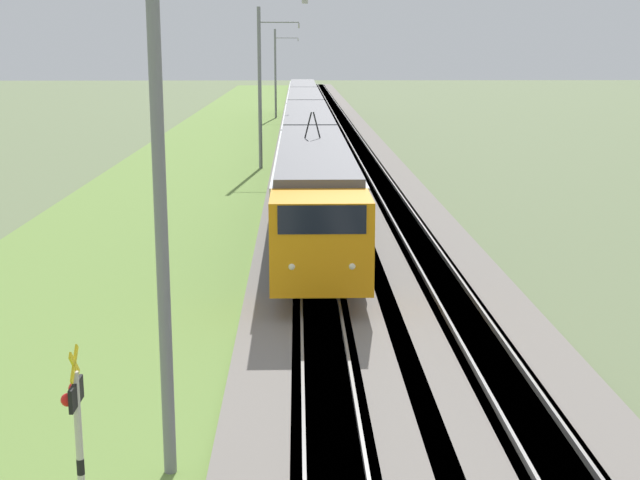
{
  "coord_description": "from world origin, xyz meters",
  "views": [
    {
      "loc": [
        -7.82,
        0.62,
        7.45
      ],
      "look_at": [
        16.68,
        0.0,
        2.13
      ],
      "focal_mm": 50.0,
      "sensor_mm": 36.0,
      "label": 1
    }
  ],
  "objects_px": {
    "passenger_train": "(306,120)",
    "catenary_mast_far": "(276,73)",
    "crossing_signal_aux": "(77,426)",
    "catenary_mast_mid": "(261,87)",
    "catenary_mast_near": "(164,209)"
  },
  "relations": [
    {
      "from": "crossing_signal_aux",
      "to": "catenary_mast_near",
      "type": "bearing_deg",
      "value": -118.58
    },
    {
      "from": "passenger_train",
      "to": "catenary_mast_near",
      "type": "distance_m",
      "value": 50.42
    },
    {
      "from": "crossing_signal_aux",
      "to": "catenary_mast_far",
      "type": "relative_size",
      "value": 0.34
    },
    {
      "from": "catenary_mast_near",
      "to": "catenary_mast_mid",
      "type": "height_order",
      "value": "catenary_mast_mid"
    },
    {
      "from": "catenary_mast_mid",
      "to": "catenary_mast_far",
      "type": "height_order",
      "value": "catenary_mast_mid"
    },
    {
      "from": "crossing_signal_aux",
      "to": "catenary_mast_mid",
      "type": "bearing_deg",
      "value": -91.5
    },
    {
      "from": "crossing_signal_aux",
      "to": "catenary_mast_mid",
      "type": "xyz_separation_m",
      "value": [
        42.34,
        -1.11,
        3.16
      ]
    },
    {
      "from": "passenger_train",
      "to": "catenary_mast_far",
      "type": "bearing_deg",
      "value": -174.66
    },
    {
      "from": "catenary_mast_near",
      "to": "catenary_mast_mid",
      "type": "distance_m",
      "value": 40.3
    },
    {
      "from": "crossing_signal_aux",
      "to": "catenary_mast_far",
      "type": "distance_m",
      "value": 82.7
    },
    {
      "from": "passenger_train",
      "to": "catenary_mast_far",
      "type": "relative_size",
      "value": 9.03
    },
    {
      "from": "passenger_train",
      "to": "catenary_mast_near",
      "type": "xyz_separation_m",
      "value": [
        -50.27,
        2.84,
        2.57
      ]
    },
    {
      "from": "crossing_signal_aux",
      "to": "catenary_mast_far",
      "type": "bearing_deg",
      "value": -90.77
    },
    {
      "from": "catenary_mast_far",
      "to": "passenger_train",
      "type": "bearing_deg",
      "value": -174.66
    },
    {
      "from": "passenger_train",
      "to": "crossing_signal_aux",
      "type": "relative_size",
      "value": 26.84
    }
  ]
}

